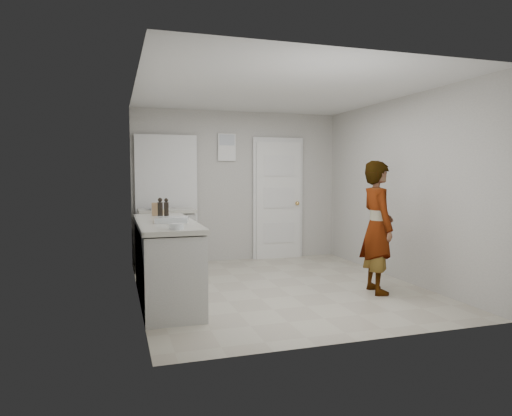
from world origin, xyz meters
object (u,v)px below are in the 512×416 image
object	(u,v)px
person	(377,227)
oil_cruet_a	(166,208)
baking_dish	(172,220)
spice_jar	(162,212)
oil_cruet_b	(160,210)
egg_bowl	(176,226)
cake_mix_box	(156,209)

from	to	relation	value
person	oil_cruet_a	bearing A→B (deg)	77.82
oil_cruet_a	baking_dish	world-z (taller)	oil_cruet_a
spice_jar	oil_cruet_b	xyz separation A→B (m)	(-0.10, -0.76, 0.09)
person	egg_bowl	bearing A→B (deg)	107.66
oil_cruet_a	oil_cruet_b	size ratio (longest dim) A/B	0.88
person	oil_cruet_a	world-z (taller)	person
cake_mix_box	oil_cruet_b	size ratio (longest dim) A/B	0.63
oil_cruet_a	egg_bowl	world-z (taller)	oil_cruet_a
spice_jar	oil_cruet_a	xyz separation A→B (m)	(0.03, -0.27, 0.07)
cake_mix_box	baking_dish	xyz separation A→B (m)	(0.10, -0.90, -0.05)
person	egg_bowl	xyz separation A→B (m)	(-2.50, -0.42, 0.14)
cake_mix_box	oil_cruet_a	bearing A→B (deg)	-56.26
egg_bowl	baking_dish	bearing A→B (deg)	86.82
cake_mix_box	baking_dish	world-z (taller)	cake_mix_box
oil_cruet_b	baking_dish	bearing A→B (deg)	-63.17
cake_mix_box	egg_bowl	bearing A→B (deg)	-83.86
cake_mix_box	baking_dish	distance (m)	0.91
baking_dish	egg_bowl	bearing A→B (deg)	-93.18
person	oil_cruet_b	size ratio (longest dim) A/B	6.10
spice_jar	oil_cruet_b	bearing A→B (deg)	-97.15
cake_mix_box	baking_dish	size ratio (longest dim) A/B	0.42
oil_cruet_a	oil_cruet_b	world-z (taller)	oil_cruet_b
spice_jar	egg_bowl	world-z (taller)	spice_jar
spice_jar	oil_cruet_a	distance (m)	0.28
cake_mix_box	egg_bowl	world-z (taller)	cake_mix_box
cake_mix_box	spice_jar	bearing A→B (deg)	43.70
cake_mix_box	egg_bowl	xyz separation A→B (m)	(0.06, -1.52, -0.06)
egg_bowl	spice_jar	bearing A→B (deg)	89.17
baking_dish	oil_cruet_a	bearing A→B (deg)	88.82
cake_mix_box	spice_jar	world-z (taller)	cake_mix_box
oil_cruet_a	baking_dish	bearing A→B (deg)	-91.18
person	oil_cruet_a	distance (m)	2.62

